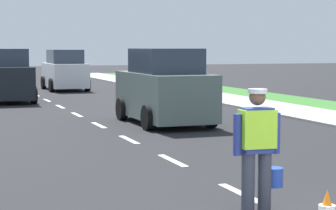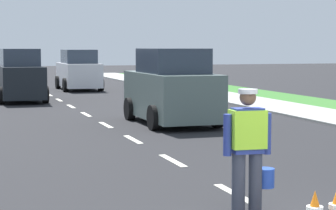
{
  "view_description": "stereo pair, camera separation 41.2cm",
  "coord_description": "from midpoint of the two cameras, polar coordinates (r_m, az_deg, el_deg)",
  "views": [
    {
      "loc": [
        -4.3,
        -5.89,
        2.22
      ],
      "look_at": [
        -0.09,
        5.7,
        1.1
      ],
      "focal_mm": 68.47,
      "sensor_mm": 36.0,
      "label": 1
    },
    {
      "loc": [
        -3.91,
        -6.02,
        2.22
      ],
      "look_at": [
        -0.09,
        5.7,
        1.1
      ],
      "focal_mm": 68.47,
      "sensor_mm": 36.0,
      "label": 2
    }
  ],
  "objects": [
    {
      "name": "car_oncoming_second",
      "position": [
        26.87,
        -12.59,
        2.46
      ],
      "size": [
        1.91,
        4.17,
        2.14
      ],
      "color": "black",
      "rests_on": "ground"
    },
    {
      "name": "lane_center_line",
      "position": [
        31.5,
        -10.5,
        1.08
      ],
      "size": [
        0.14,
        46.4,
        0.01
      ],
      "color": "silver",
      "rests_on": "ground"
    },
    {
      "name": "car_outgoing_ahead",
      "position": [
        18.46,
        0.96,
        1.44
      ],
      "size": [
        2.04,
        4.12,
        2.17
      ],
      "color": "slate",
      "rests_on": "ground"
    },
    {
      "name": "ground_plane",
      "position": [
        27.35,
        -9.34,
        0.48
      ],
      "size": [
        96.0,
        96.0,
        0.0
      ],
      "primitive_type": "plane",
      "color": "black"
    },
    {
      "name": "road_worker",
      "position": [
        8.59,
        8.57,
        -3.51
      ],
      "size": [
        0.77,
        0.37,
        1.67
      ],
      "color": "#383D4C",
      "rests_on": "ground"
    },
    {
      "name": "car_outgoing_far",
      "position": [
        33.37,
        -7.61,
        3.0
      ],
      "size": [
        2.01,
        4.04,
        2.08
      ],
      "color": "silver",
      "rests_on": "ground"
    }
  ]
}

